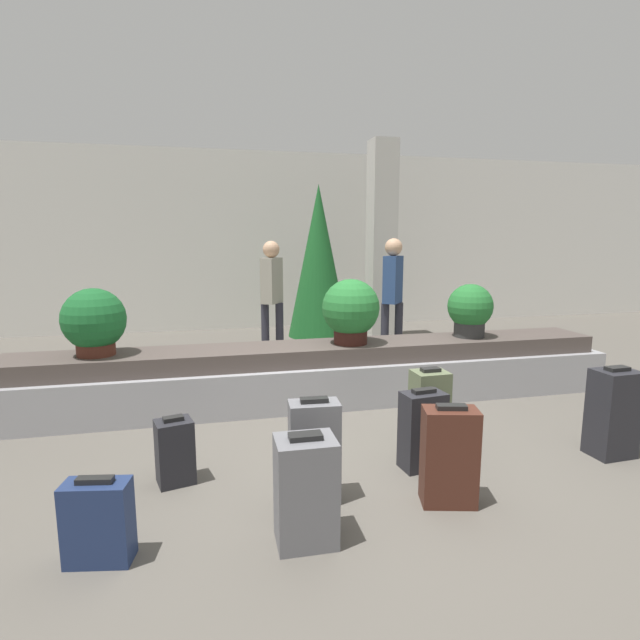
{
  "coord_description": "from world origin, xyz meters",
  "views": [
    {
      "loc": [
        -1.12,
        -3.61,
        1.69
      ],
      "look_at": [
        0.0,
        1.22,
        0.85
      ],
      "focal_mm": 28.0,
      "sensor_mm": 36.0,
      "label": 1
    }
  ],
  "objects": [
    {
      "name": "traveler_1",
      "position": [
        -0.23,
        3.17,
        0.97
      ],
      "size": [
        0.33,
        0.36,
        1.63
      ],
      "rotation": [
        0.0,
        0.0,
        0.94
      ],
      "color": "#282833",
      "rests_on": "ground_plane"
    },
    {
      "name": "suitcase_5",
      "position": [
        0.34,
        -0.91,
        0.32
      ],
      "size": [
        0.38,
        0.28,
        0.66
      ],
      "rotation": [
        0.0,
        0.0,
        -0.25
      ],
      "color": "#472319",
      "rests_on": "ground_plane"
    },
    {
      "name": "traveler_0",
      "position": [
        1.35,
        2.69,
        0.99
      ],
      "size": [
        0.34,
        0.36,
        1.66
      ],
      "rotation": [
        0.0,
        0.0,
        0.87
      ],
      "color": "#282833",
      "rests_on": "ground_plane"
    },
    {
      "name": "carousel",
      "position": [
        0.0,
        1.22,
        0.29
      ],
      "size": [
        6.25,
        0.75,
        0.6
      ],
      "color": "#9E9EA3",
      "rests_on": "ground_plane"
    },
    {
      "name": "potted_plant_2",
      "position": [
        0.31,
        1.19,
        0.95
      ],
      "size": [
        0.58,
        0.58,
        0.66
      ],
      "color": "#381914",
      "rests_on": "carousel"
    },
    {
      "name": "suitcase_0",
      "position": [
        -1.37,
        -0.24,
        0.23
      ],
      "size": [
        0.28,
        0.26,
        0.48
      ],
      "rotation": [
        0.0,
        0.0,
        0.25
      ],
      "color": "#232328",
      "rests_on": "ground_plane"
    },
    {
      "name": "suitcase_4",
      "position": [
        -0.62,
        -1.11,
        0.31
      ],
      "size": [
        0.33,
        0.27,
        0.64
      ],
      "rotation": [
        0.0,
        0.0,
        -0.02
      ],
      "color": "slate",
      "rests_on": "ground_plane"
    },
    {
      "name": "pillar",
      "position": [
        1.71,
        4.15,
        1.6
      ],
      "size": [
        0.4,
        0.4,
        3.2
      ],
      "color": "beige",
      "rests_on": "ground_plane"
    },
    {
      "name": "suitcase_7",
      "position": [
        -0.48,
        -0.68,
        0.33
      ],
      "size": [
        0.33,
        0.21,
        0.69
      ],
      "rotation": [
        0.0,
        0.0,
        -0.07
      ],
      "color": "slate",
      "rests_on": "ground_plane"
    },
    {
      "name": "suitcase_3",
      "position": [
        -1.71,
        -1.03,
        0.22
      ],
      "size": [
        0.36,
        0.22,
        0.47
      ],
      "rotation": [
        0.0,
        0.0,
        -0.18
      ],
      "color": "navy",
      "rests_on": "ground_plane"
    },
    {
      "name": "suitcase_6",
      "position": [
        0.61,
        -0.05,
        0.31
      ],
      "size": [
        0.28,
        0.24,
        0.65
      ],
      "rotation": [
        0.0,
        0.0,
        0.03
      ],
      "color": "#5B6647",
      "rests_on": "ground_plane"
    },
    {
      "name": "suitcase_1",
      "position": [
        0.39,
        -0.41,
        0.29
      ],
      "size": [
        0.33,
        0.23,
        0.6
      ],
      "rotation": [
        0.0,
        0.0,
        0.11
      ],
      "color": "#232328",
      "rests_on": "ground_plane"
    },
    {
      "name": "potted_plant_0",
      "position": [
        1.68,
        1.24,
        0.9
      ],
      "size": [
        0.49,
        0.49,
        0.58
      ],
      "color": "#2D2D2D",
      "rests_on": "carousel"
    },
    {
      "name": "suitcase_2",
      "position": [
        1.91,
        -0.55,
        0.34
      ],
      "size": [
        0.33,
        0.26,
        0.71
      ],
      "rotation": [
        0.0,
        0.0,
        0.05
      ],
      "color": "#232328",
      "rests_on": "ground_plane"
    },
    {
      "name": "ground_plane",
      "position": [
        0.0,
        0.0,
        0.0
      ],
      "size": [
        18.0,
        18.0,
        0.0
      ],
      "primitive_type": "plane",
      "color": "#59544C"
    },
    {
      "name": "potted_plant_1",
      "position": [
        -2.12,
        1.23,
        0.92
      ],
      "size": [
        0.57,
        0.57,
        0.62
      ],
      "color": "#4C2319",
      "rests_on": "carousel"
    },
    {
      "name": "back_wall",
      "position": [
        0.0,
        5.65,
        1.6
      ],
      "size": [
        18.0,
        0.06,
        3.2
      ],
      "color": "silver",
      "rests_on": "ground_plane"
    },
    {
      "name": "decorated_tree",
      "position": [
        0.57,
        3.75,
        1.31
      ],
      "size": [
        0.93,
        0.93,
        2.45
      ],
      "color": "#4C331E",
      "rests_on": "ground_plane"
    }
  ]
}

